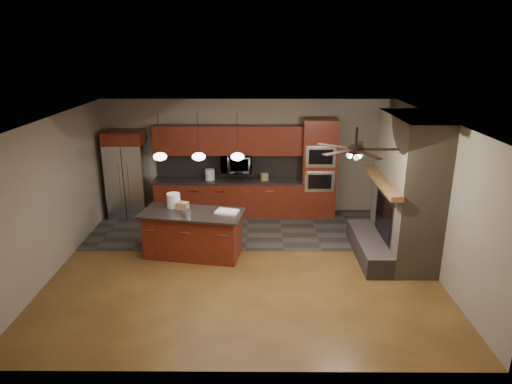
{
  "coord_description": "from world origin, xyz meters",
  "views": [
    {
      "loc": [
        0.26,
        -7.89,
        4.06
      ],
      "look_at": [
        0.21,
        0.6,
        1.27
      ],
      "focal_mm": 32.0,
      "sensor_mm": 36.0,
      "label": 1
    }
  ],
  "objects_px": {
    "microwave": "(236,163)",
    "counter_bucket": "(210,175)",
    "white_bucket": "(174,200)",
    "paint_can": "(187,213)",
    "cardboard_box": "(182,206)",
    "refrigerator": "(127,174)",
    "counter_box": "(264,177)",
    "paint_tray": "(227,212)",
    "kitchen_island": "(193,234)",
    "oven_tower": "(319,168)"
  },
  "relations": [
    {
      "from": "microwave",
      "to": "refrigerator",
      "type": "height_order",
      "value": "refrigerator"
    },
    {
      "from": "kitchen_island",
      "to": "cardboard_box",
      "type": "relative_size",
      "value": 9.33
    },
    {
      "from": "counter_box",
      "to": "cardboard_box",
      "type": "bearing_deg",
      "value": -150.02
    },
    {
      "from": "oven_tower",
      "to": "paint_can",
      "type": "distance_m",
      "value": 3.74
    },
    {
      "from": "refrigerator",
      "to": "kitchen_island",
      "type": "relative_size",
      "value": 1.0
    },
    {
      "from": "paint_tray",
      "to": "cardboard_box",
      "type": "height_order",
      "value": "cardboard_box"
    },
    {
      "from": "microwave",
      "to": "refrigerator",
      "type": "xyz_separation_m",
      "value": [
        -2.62,
        -0.13,
        -0.25
      ]
    },
    {
      "from": "paint_can",
      "to": "cardboard_box",
      "type": "bearing_deg",
      "value": 111.92
    },
    {
      "from": "microwave",
      "to": "white_bucket",
      "type": "relative_size",
      "value": 2.55
    },
    {
      "from": "paint_tray",
      "to": "cardboard_box",
      "type": "xyz_separation_m",
      "value": [
        -0.89,
        0.2,
        0.05
      ]
    },
    {
      "from": "oven_tower",
      "to": "kitchen_island",
      "type": "bearing_deg",
      "value": -140.19
    },
    {
      "from": "microwave",
      "to": "white_bucket",
      "type": "height_order",
      "value": "microwave"
    },
    {
      "from": "kitchen_island",
      "to": "white_bucket",
      "type": "distance_m",
      "value": 0.78
    },
    {
      "from": "kitchen_island",
      "to": "counter_bucket",
      "type": "bearing_deg",
      "value": 96.81
    },
    {
      "from": "refrigerator",
      "to": "counter_bucket",
      "type": "xyz_separation_m",
      "value": [
        1.98,
        0.08,
        -0.02
      ]
    },
    {
      "from": "paint_can",
      "to": "oven_tower",
      "type": "bearing_deg",
      "value": 41.21
    },
    {
      "from": "white_bucket",
      "to": "paint_tray",
      "type": "distance_m",
      "value": 1.14
    },
    {
      "from": "oven_tower",
      "to": "counter_box",
      "type": "relative_size",
      "value": 13.18
    },
    {
      "from": "paint_tray",
      "to": "counter_bucket",
      "type": "height_order",
      "value": "counter_bucket"
    },
    {
      "from": "white_bucket",
      "to": "paint_tray",
      "type": "relative_size",
      "value": 0.68
    },
    {
      "from": "microwave",
      "to": "cardboard_box",
      "type": "bearing_deg",
      "value": -114.18
    },
    {
      "from": "paint_tray",
      "to": "oven_tower",
      "type": "bearing_deg",
      "value": 63.87
    },
    {
      "from": "refrigerator",
      "to": "counter_box",
      "type": "relative_size",
      "value": 11.67
    },
    {
      "from": "counter_bucket",
      "to": "cardboard_box",
      "type": "bearing_deg",
      "value": -98.87
    },
    {
      "from": "kitchen_island",
      "to": "cardboard_box",
      "type": "bearing_deg",
      "value": 150.2
    },
    {
      "from": "oven_tower",
      "to": "counter_bucket",
      "type": "bearing_deg",
      "value": 179.84
    },
    {
      "from": "cardboard_box",
      "to": "counter_box",
      "type": "relative_size",
      "value": 1.25
    },
    {
      "from": "kitchen_island",
      "to": "cardboard_box",
      "type": "xyz_separation_m",
      "value": [
        -0.21,
        0.17,
        0.53
      ]
    },
    {
      "from": "paint_can",
      "to": "paint_tray",
      "type": "relative_size",
      "value": 0.38
    },
    {
      "from": "cardboard_box",
      "to": "counter_box",
      "type": "xyz_separation_m",
      "value": [
        1.64,
        2.07,
        -0.0
      ]
    },
    {
      "from": "microwave",
      "to": "counter_bucket",
      "type": "height_order",
      "value": "microwave"
    },
    {
      "from": "refrigerator",
      "to": "counter_box",
      "type": "distance_m",
      "value": 3.29
    },
    {
      "from": "counter_bucket",
      "to": "white_bucket",
      "type": "bearing_deg",
      "value": -104.61
    },
    {
      "from": "kitchen_island",
      "to": "oven_tower",
      "type": "bearing_deg",
      "value": 49.63
    },
    {
      "from": "white_bucket",
      "to": "paint_can",
      "type": "relative_size",
      "value": 1.8
    },
    {
      "from": "oven_tower",
      "to": "paint_can",
      "type": "bearing_deg",
      "value": -138.79
    },
    {
      "from": "refrigerator",
      "to": "white_bucket",
      "type": "distance_m",
      "value": 2.41
    },
    {
      "from": "microwave",
      "to": "paint_can",
      "type": "distance_m",
      "value": 2.67
    },
    {
      "from": "kitchen_island",
      "to": "counter_bucket",
      "type": "relative_size",
      "value": 8.13
    },
    {
      "from": "microwave",
      "to": "counter_box",
      "type": "distance_m",
      "value": 0.74
    },
    {
      "from": "paint_tray",
      "to": "counter_box",
      "type": "relative_size",
      "value": 2.34
    },
    {
      "from": "white_bucket",
      "to": "counter_bucket",
      "type": "distance_m",
      "value": 2.07
    },
    {
      "from": "refrigerator",
      "to": "paint_tray",
      "type": "height_order",
      "value": "refrigerator"
    },
    {
      "from": "oven_tower",
      "to": "cardboard_box",
      "type": "xyz_separation_m",
      "value": [
        -2.95,
        -2.11,
        -0.2
      ]
    },
    {
      "from": "oven_tower",
      "to": "cardboard_box",
      "type": "relative_size",
      "value": 10.56
    },
    {
      "from": "oven_tower",
      "to": "counter_box",
      "type": "height_order",
      "value": "oven_tower"
    },
    {
      "from": "microwave",
      "to": "counter_box",
      "type": "relative_size",
      "value": 4.05
    },
    {
      "from": "oven_tower",
      "to": "white_bucket",
      "type": "distance_m",
      "value": 3.72
    },
    {
      "from": "white_bucket",
      "to": "counter_bucket",
      "type": "bearing_deg",
      "value": 75.39
    },
    {
      "from": "microwave",
      "to": "refrigerator",
      "type": "relative_size",
      "value": 0.35
    }
  ]
}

